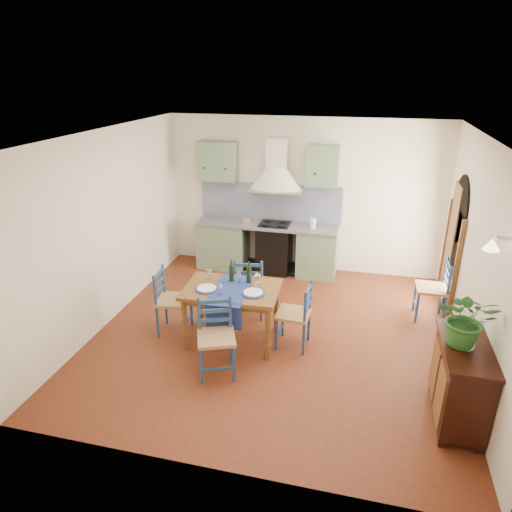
{
  "coord_description": "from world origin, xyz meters",
  "views": [
    {
      "loc": [
        1.1,
        -5.57,
        3.56
      ],
      "look_at": [
        -0.34,
        0.3,
        1.06
      ],
      "focal_mm": 32.0,
      "sensor_mm": 36.0,
      "label": 1
    }
  ],
  "objects_px": {
    "dining_table": "(232,294)",
    "potted_plant": "(468,319)",
    "chair_near": "(216,337)",
    "sideboard": "(460,380)"
  },
  "relations": [
    {
      "from": "dining_table",
      "to": "chair_near",
      "type": "height_order",
      "value": "dining_table"
    },
    {
      "from": "dining_table",
      "to": "sideboard",
      "type": "height_order",
      "value": "dining_table"
    },
    {
      "from": "dining_table",
      "to": "potted_plant",
      "type": "relative_size",
      "value": 2.15
    },
    {
      "from": "sideboard",
      "to": "potted_plant",
      "type": "height_order",
      "value": "potted_plant"
    },
    {
      "from": "potted_plant",
      "to": "dining_table",
      "type": "bearing_deg",
      "value": 161.52
    },
    {
      "from": "chair_near",
      "to": "potted_plant",
      "type": "relative_size",
      "value": 1.59
    },
    {
      "from": "dining_table",
      "to": "potted_plant",
      "type": "distance_m",
      "value": 2.94
    },
    {
      "from": "dining_table",
      "to": "chair_near",
      "type": "xyz_separation_m",
      "value": [
        0.01,
        -0.73,
        -0.22
      ]
    },
    {
      "from": "dining_table",
      "to": "sideboard",
      "type": "bearing_deg",
      "value": -18.36
    },
    {
      "from": "chair_near",
      "to": "sideboard",
      "type": "bearing_deg",
      "value": -4.03
    }
  ]
}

